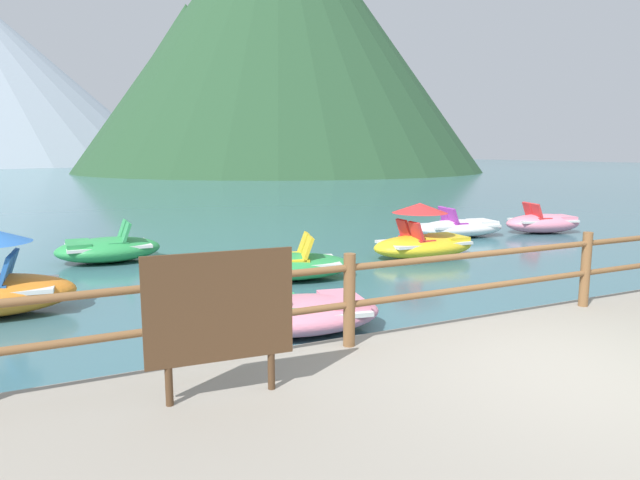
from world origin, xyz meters
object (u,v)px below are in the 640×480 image
pedal_boat_2 (285,265)px  pedal_boat_0 (543,223)px  pedal_boat_1 (108,249)px  sign_board (220,309)px  pedal_boat_6 (423,240)px  pedal_boat_5 (300,313)px  pedal_boat_4 (460,227)px

pedal_boat_2 → pedal_boat_0: bearing=14.0°
pedal_boat_0 → pedal_boat_1: (-11.77, 0.95, -0.02)m
sign_board → pedal_boat_0: size_ratio=0.49×
sign_board → pedal_boat_2: 6.05m
pedal_boat_0 → pedal_boat_6: size_ratio=0.98×
sign_board → pedal_boat_6: 8.70m
pedal_boat_6 → pedal_boat_2: bearing=-170.1°
pedal_boat_1 → pedal_boat_6: 6.87m
pedal_boat_5 → sign_board: bearing=-126.0°
pedal_boat_0 → pedal_boat_5: size_ratio=1.03×
pedal_boat_2 → pedal_boat_4: (6.35, 2.70, 0.00)m
pedal_boat_4 → pedal_boat_0: bearing=-9.8°
sign_board → pedal_boat_2: bearing=62.8°
pedal_boat_2 → pedal_boat_4: pedal_boat_4 is taller
pedal_boat_2 → pedal_boat_4: bearing=23.1°
sign_board → pedal_boat_0: (11.72, 7.57, -0.84)m
pedal_boat_5 → pedal_boat_4: bearing=37.5°
pedal_boat_4 → pedal_boat_5: 9.26m
pedal_boat_2 → pedal_boat_5: size_ratio=1.14×
sign_board → pedal_boat_1: bearing=90.4°
sign_board → pedal_boat_4: 12.15m
sign_board → pedal_boat_4: sign_board is taller
pedal_boat_1 → sign_board: bearing=-89.6°
pedal_boat_1 → pedal_boat_4: size_ratio=0.80×
pedal_boat_0 → pedal_boat_1: bearing=175.4°
pedal_boat_0 → pedal_boat_6: (-5.41, -1.62, 0.11)m
sign_board → pedal_boat_1: sign_board is taller
pedal_boat_4 → pedal_boat_6: 3.46m
sign_board → pedal_boat_5: sign_board is taller
sign_board → pedal_boat_6: bearing=43.3°
pedal_boat_2 → pedal_boat_5: 3.10m
pedal_boat_4 → pedal_boat_6: (-2.77, -2.08, 0.15)m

